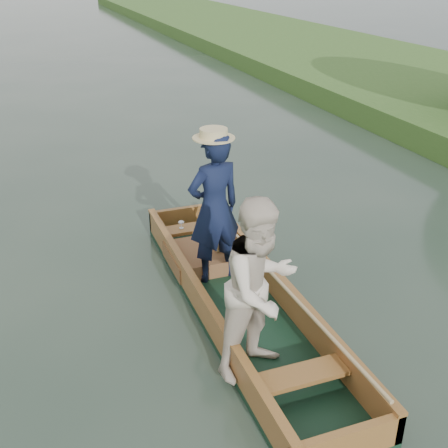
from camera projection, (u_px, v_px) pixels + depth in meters
name	position (u px, v px, depth m)	size (l,w,h in m)	color
ground	(241.00, 312.00, 6.98)	(120.00, 120.00, 0.00)	#283D30
punt	(238.00, 268.00, 6.44)	(1.37, 5.00, 2.12)	#12301F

